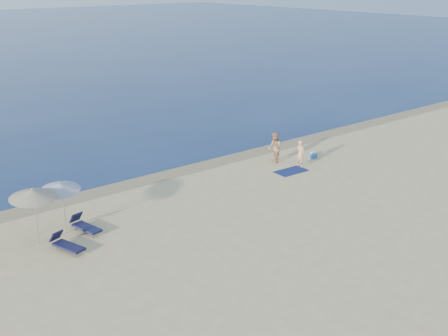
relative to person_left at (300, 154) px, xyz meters
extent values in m
cube|color=#847254|center=(-4.28, 3.76, -0.81)|extent=(240.00, 1.60, 0.00)
imported|color=tan|center=(0.00, 0.00, 0.00)|extent=(0.39, 0.59, 1.62)
imported|color=tan|center=(-0.61, 1.51, 0.11)|extent=(1.05, 1.13, 1.85)
cube|color=#0E184A|center=(-0.98, -0.25, -0.79)|extent=(1.92, 1.12, 0.03)
cube|color=silver|center=(2.15, 0.92, -0.67)|extent=(0.40, 0.37, 0.27)
cube|color=#2059AD|center=(1.83, 0.60, -0.66)|extent=(0.45, 0.35, 0.29)
cylinder|color=silver|center=(-14.21, 0.48, 0.16)|extent=(0.12, 0.26, 2.03)
cone|color=white|center=(-14.21, 0.70, 1.16)|extent=(2.24, 2.25, 0.51)
sphere|color=silver|center=(-14.21, 0.70, 1.34)|extent=(0.06, 0.06, 0.06)
cylinder|color=silver|center=(-15.66, -0.17, 0.28)|extent=(0.06, 0.23, 2.28)
cone|color=beige|center=(-15.66, 0.02, 1.41)|extent=(2.07, 2.10, 0.51)
sphere|color=silver|center=(-15.66, 0.02, 1.62)|extent=(0.07, 0.07, 0.07)
cube|color=#131436|center=(-14.96, -1.49, -0.59)|extent=(0.94, 1.56, 0.10)
cube|color=#131436|center=(-15.17, -0.79, -0.32)|extent=(0.62, 0.50, 0.47)
cylinder|color=#A5A5AD|center=(-14.75, -1.42, -0.70)|extent=(0.03, 0.03, 0.21)
cube|color=#15183C|center=(-13.59, -0.31, -0.59)|extent=(0.84, 1.57, 0.10)
cube|color=#15183C|center=(-13.75, 0.42, -0.31)|extent=(0.61, 0.47, 0.48)
cylinder|color=#A5A5AD|center=(-13.38, -0.27, -0.70)|extent=(0.03, 0.03, 0.22)
camera|label=1|loc=(-22.85, -21.33, 9.86)|focal=45.00mm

